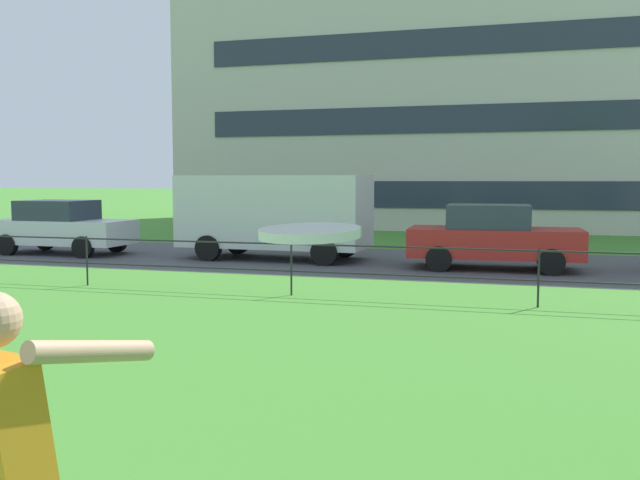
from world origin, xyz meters
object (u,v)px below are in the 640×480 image
panel_van_right (275,212)px  frisbee (310,233)px  car_red_far_left (493,237)px  apartment_building_background (483,29)px  car_white_center (61,227)px

panel_van_right → frisbee: bearing=-69.8°
car_red_far_left → apartment_building_background: apartment_building_background is taller
car_white_center → frisbee: bearing=-51.4°
car_white_center → apartment_building_background: 22.28m
apartment_building_background → car_red_far_left: bearing=-85.9°
car_red_far_left → apartment_building_background: bearing=94.1°
car_white_center → panel_van_right: panel_van_right is taller
panel_van_right → apartment_building_background: (4.41, 17.09, 8.06)m
frisbee → car_white_center: (-12.10, 15.16, -1.21)m
frisbee → apartment_building_background: bearing=92.3°
car_white_center → car_red_far_left: same height
car_white_center → panel_van_right: bearing=3.9°
car_white_center → apartment_building_background: (10.78, 17.52, 8.55)m
frisbee → car_red_far_left: bearing=90.2°
apartment_building_background → car_white_center: bearing=-121.6°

